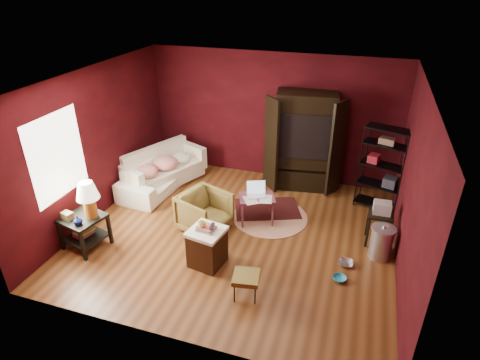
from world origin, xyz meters
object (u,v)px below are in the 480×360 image
object	(u,v)px
sofa	(161,167)
tv_armoire	(304,140)
armchair	(204,210)
laptop_desk	(257,199)
hamper	(207,246)
side_table	(86,209)
wire_shelving	(383,166)

from	to	relation	value
sofa	tv_armoire	bearing A→B (deg)	-68.36
armchair	tv_armoire	size ratio (longest dim) A/B	0.39
laptop_desk	hamper	bearing A→B (deg)	-129.01
tv_armoire	side_table	bearing A→B (deg)	-141.73
sofa	armchair	bearing A→B (deg)	-125.22
side_table	hamper	xyz separation A→B (m)	(2.09, 0.17, -0.41)
side_table	tv_armoire	bearing A→B (deg)	46.80
wire_shelving	side_table	bearing A→B (deg)	-131.56
sofa	side_table	distance (m)	2.39
side_table	tv_armoire	xyz separation A→B (m)	(3.07, 3.27, 0.35)
side_table	wire_shelving	bearing A→B (deg)	31.05
laptop_desk	wire_shelving	distance (m)	2.54
side_table	tv_armoire	size ratio (longest dim) A/B	0.59
sofa	hamper	world-z (taller)	sofa
sofa	side_table	xyz separation A→B (m)	(-0.12, -2.36, 0.31)
armchair	wire_shelving	size ratio (longest dim) A/B	0.48
sofa	laptop_desk	size ratio (longest dim) A/B	2.82
armchair	laptop_desk	size ratio (longest dim) A/B	1.02
laptop_desk	side_table	bearing A→B (deg)	-170.05
wire_shelving	tv_armoire	bearing A→B (deg)	-177.92
hamper	sofa	bearing A→B (deg)	131.97
armchair	hamper	distance (m)	0.98
hamper	laptop_desk	world-z (taller)	laptop_desk
laptop_desk	wire_shelving	bearing A→B (deg)	7.47
side_table	hamper	size ratio (longest dim) A/B	1.66
hamper	wire_shelving	bearing A→B (deg)	45.61
side_table	laptop_desk	bearing A→B (deg)	32.18
laptop_desk	sofa	bearing A→B (deg)	139.83
armchair	laptop_desk	distance (m)	0.99
wire_shelving	sofa	bearing A→B (deg)	-156.84
armchair	hamper	bearing A→B (deg)	-135.44
hamper	laptop_desk	size ratio (longest dim) A/B	0.94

